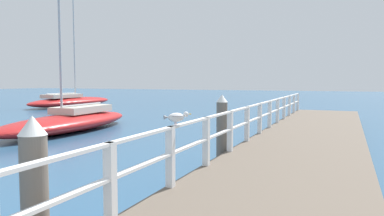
{
  "coord_description": "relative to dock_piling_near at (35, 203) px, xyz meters",
  "views": [
    {
      "loc": [
        1.07,
        0.45,
        2.2
      ],
      "look_at": [
        -3.11,
        10.28,
        1.4
      ],
      "focal_mm": 34.39,
      "sensor_mm": 36.0,
      "label": 1
    }
  ],
  "objects": [
    {
      "name": "pier_deck",
      "position": [
        1.89,
        8.02,
        -0.68
      ],
      "size": [
        3.17,
        22.51,
        0.5
      ],
      "primitive_type": "cube",
      "color": "brown",
      "rests_on": "ground_plane"
    },
    {
      "name": "seagull_foreground",
      "position": [
        0.39,
        2.62,
        0.68
      ],
      "size": [
        0.36,
        0.38,
        0.21
      ],
      "rotation": [
        0.0,
        0.0,
        5.54
      ],
      "color": "white",
      "rests_on": "pier_railing"
    },
    {
      "name": "dock_piling_far",
      "position": [
        0.0,
        6.13,
        0.0
      ],
      "size": [
        0.29,
        0.29,
        1.85
      ],
      "color": "#6B6056",
      "rests_on": "ground_plane"
    },
    {
      "name": "boat_2",
      "position": [
        -18.49,
        21.63,
        -0.48
      ],
      "size": [
        3.36,
        8.88,
        9.81
      ],
      "rotation": [
        0.0,
        0.0,
        -0.07
      ],
      "color": "red",
      "rests_on": "ground_plane"
    },
    {
      "name": "pier_railing",
      "position": [
        0.38,
        8.02,
        0.17
      ],
      "size": [
        0.12,
        21.03,
        0.97
      ],
      "color": "white",
      "rests_on": "pier_deck"
    },
    {
      "name": "dock_piling_near",
      "position": [
        0.0,
        0.0,
        0.0
      ],
      "size": [
        0.29,
        0.29,
        1.85
      ],
      "color": "#6B6056",
      "rests_on": "ground_plane"
    },
    {
      "name": "boat_1",
      "position": [
        -8.16,
        9.74,
        -0.5
      ],
      "size": [
        2.87,
        8.23,
        8.53
      ],
      "rotation": [
        0.0,
        0.0,
        3.2
      ],
      "color": "red",
      "rests_on": "ground_plane"
    }
  ]
}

